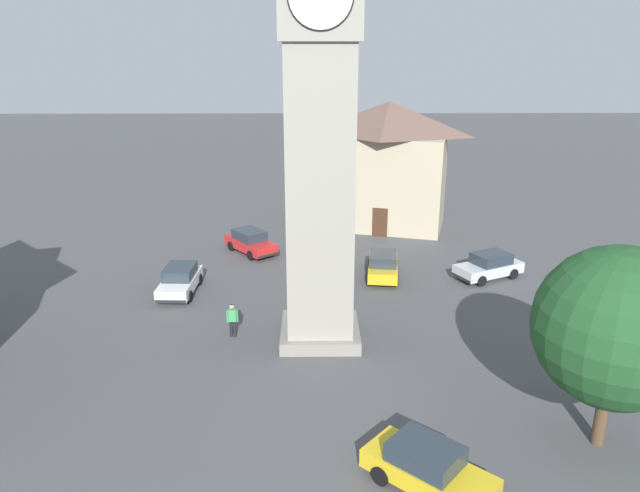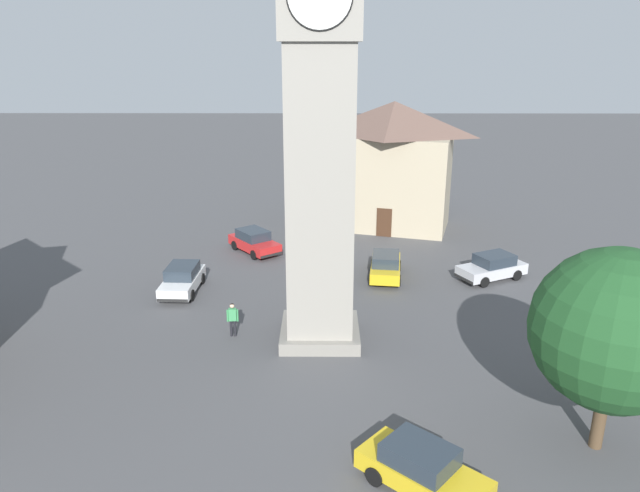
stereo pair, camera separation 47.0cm
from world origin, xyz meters
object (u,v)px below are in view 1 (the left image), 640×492
Objects in this scene: tree at (617,327)px; car_silver_kerb at (180,280)px; clock_tower at (320,25)px; car_white_side at (428,468)px; car_blue_kerb at (251,242)px; pedestrian at (232,317)px; car_red_corner at (383,265)px; car_black_far at (489,266)px; building_terrace_right at (388,164)px.

car_silver_kerb is at bearing 142.01° from tree.
car_white_side is (3.22, -10.14, -13.17)m from clock_tower.
car_blue_kerb is at bearing 64.30° from car_silver_kerb.
car_blue_kerb is at bearing 109.99° from clock_tower.
clock_tower is 13.56m from pedestrian.
car_silver_kerb is at bearing -169.06° from car_red_corner.
building_terrace_right is (-4.87, 10.91, 4.03)m from car_black_far.
car_white_side is (7.71, -22.49, 0.00)m from car_blue_kerb.
car_white_side is at bearing -54.46° from pedestrian.
tree is 26.83m from building_terrace_right.
car_black_far is 16.01m from tree.
car_white_side is 0.59× the size of tree.
car_white_side is 7.66m from tree.
tree reaches higher than car_white_side.
clock_tower is 18.27m from car_black_far.
car_red_corner is 2.55× the size of pedestrian.
pedestrian is 0.24× the size of tree.
pedestrian is (-7.36, 10.30, 0.25)m from car_white_side.
car_silver_kerb is at bearing -135.22° from building_terrace_right.
car_silver_kerb is 11.84m from car_red_corner.
tree is (14.06, -20.34, 3.69)m from car_blue_kerb.
clock_tower is 16.26m from car_silver_kerb.
building_terrace_right is at bearing 85.89° from car_white_side.
building_terrace_right is (5.28, 18.49, -9.14)m from clock_tower.
car_red_corner is at bearing 10.94° from car_silver_kerb.
tree is at bearing 18.70° from car_white_side.
car_white_side is at bearing -71.07° from car_blue_kerb.
car_black_far is (6.29, -0.22, 0.00)m from car_red_corner.
pedestrian is at bearing 149.28° from tree.
building_terrace_right is at bearing 62.82° from pedestrian.
car_red_corner is at bearing 43.70° from pedestrian.
clock_tower reaches higher than building_terrace_right.
tree is at bearing -37.99° from car_silver_kerb.
car_blue_kerb is at bearing 91.67° from pedestrian.
building_terrace_right reaches higher than car_black_far.
car_white_side is 28.98m from building_terrace_right.
car_silver_kerb is 18.02m from car_black_far.
car_black_far is at bearing 36.74° from clock_tower.
car_black_far is (10.15, 7.57, -13.17)m from clock_tower.
pedestrian is at bearing -117.18° from building_terrace_right.
car_blue_kerb is 23.77m from car_white_side.
car_red_corner is at bearing 63.66° from clock_tower.
building_terrace_right reaches higher than car_blue_kerb.
car_black_far is (17.91, 2.02, 0.00)m from car_silver_kerb.
car_blue_kerb is 7.54m from car_silver_kerb.
car_red_corner is at bearing 177.98° from car_black_far.
building_terrace_right is at bearing 32.16° from car_blue_kerb.
car_blue_kerb is at bearing -147.84° from building_terrace_right.
building_terrace_right reaches higher than tree.
pedestrian reaches higher than car_white_side.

